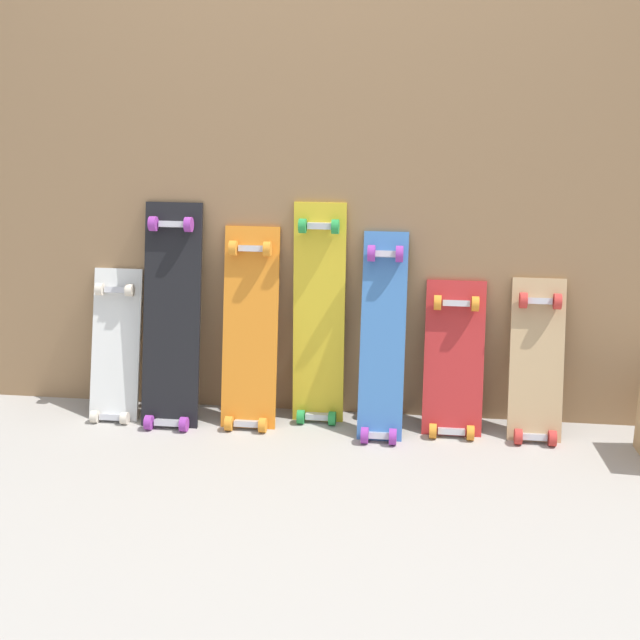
{
  "coord_description": "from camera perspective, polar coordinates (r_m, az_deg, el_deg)",
  "views": [
    {
      "loc": [
        0.39,
        -3.26,
        1.44
      ],
      "look_at": [
        0.0,
        -0.07,
        0.44
      ],
      "focal_mm": 47.96,
      "sensor_mm": 36.0,
      "label": 1
    }
  ],
  "objects": [
    {
      "name": "skateboard_yellow",
      "position": [
        3.43,
        -0.08,
        -0.15
      ],
      "size": [
        0.21,
        0.17,
        0.95
      ],
      "color": "gold",
      "rests_on": "ground"
    },
    {
      "name": "skateboard_orange",
      "position": [
        3.43,
        -4.7,
        -1.09
      ],
      "size": [
        0.22,
        0.27,
        0.86
      ],
      "color": "orange",
      "rests_on": "ground"
    },
    {
      "name": "skateboard_natural",
      "position": [
        3.43,
        14.25,
        -3.17
      ],
      "size": [
        0.21,
        0.26,
        0.68
      ],
      "color": "tan",
      "rests_on": "ground"
    },
    {
      "name": "skateboard_red",
      "position": [
        3.41,
        8.91,
        -3.12
      ],
      "size": [
        0.23,
        0.24,
        0.66
      ],
      "color": "#B22626",
      "rests_on": "ground"
    },
    {
      "name": "skateboard_black",
      "position": [
        3.48,
        -9.89,
        -0.26
      ],
      "size": [
        0.23,
        0.3,
        0.95
      ],
      "color": "black",
      "rests_on": "ground"
    },
    {
      "name": "ground_plane",
      "position": [
        3.59,
        0.14,
        -6.37
      ],
      "size": [
        12.0,
        12.0,
        0.0
      ],
      "primitive_type": "plane",
      "color": "#9E9991"
    },
    {
      "name": "skateboard_white",
      "position": [
        3.62,
        -13.49,
        -2.18
      ],
      "size": [
        0.2,
        0.26,
        0.67
      ],
      "color": "silver",
      "rests_on": "ground"
    },
    {
      "name": "plywood_wall_panel",
      "position": [
        3.39,
        0.29,
        8.93
      ],
      "size": [
        2.91,
        0.04,
        1.89
      ],
      "primitive_type": "cube",
      "color": "#99724C",
      "rests_on": "ground"
    },
    {
      "name": "skateboard_blue",
      "position": [
        3.34,
        4.19,
        -1.65
      ],
      "size": [
        0.18,
        0.32,
        0.85
      ],
      "color": "#386BAD",
      "rests_on": "ground"
    }
  ]
}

